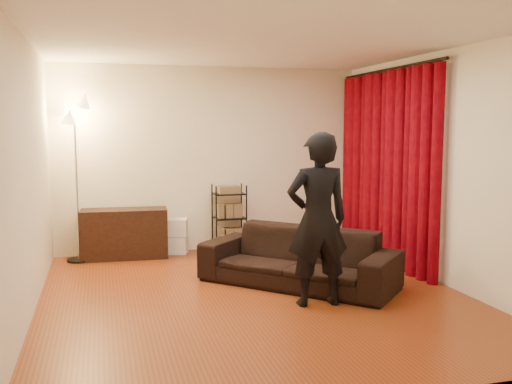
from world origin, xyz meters
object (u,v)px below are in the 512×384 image
object	(u,v)px
sofa	(298,257)
wire_shelf	(229,218)
person	(318,220)
floor_lamp	(77,182)
media_cabinet	(124,234)
storage_boxes	(177,236)

from	to	relation	value
sofa	wire_shelf	distance (m)	2.04
person	floor_lamp	bearing A→B (deg)	-45.40
media_cabinet	wire_shelf	world-z (taller)	wire_shelf
sofa	floor_lamp	world-z (taller)	floor_lamp
sofa	storage_boxes	bearing A→B (deg)	164.15
floor_lamp	sofa	bearing A→B (deg)	-37.40
wire_shelf	floor_lamp	size ratio (longest dim) A/B	0.45
floor_lamp	media_cabinet	bearing A→B (deg)	4.29
storage_boxes	wire_shelf	distance (m)	0.81
media_cabinet	storage_boxes	bearing A→B (deg)	9.33
sofa	floor_lamp	xyz separation A→B (m)	(-2.49, 1.90, 0.76)
sofa	storage_boxes	world-z (taller)	sofa
sofa	wire_shelf	size ratio (longest dim) A/B	2.28
media_cabinet	floor_lamp	world-z (taller)	floor_lamp
person	floor_lamp	distance (m)	3.60
person	storage_boxes	xyz separation A→B (m)	(-1.09, 2.76, -0.63)
sofa	media_cabinet	world-z (taller)	media_cabinet
storage_boxes	wire_shelf	size ratio (longest dim) A/B	0.52
media_cabinet	wire_shelf	bearing A→B (deg)	5.36
person	media_cabinet	size ratio (longest dim) A/B	1.51
storage_boxes	wire_shelf	xyz separation A→B (m)	(0.77, -0.03, 0.24)
person	floor_lamp	xyz separation A→B (m)	(-2.43, 2.64, 0.20)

